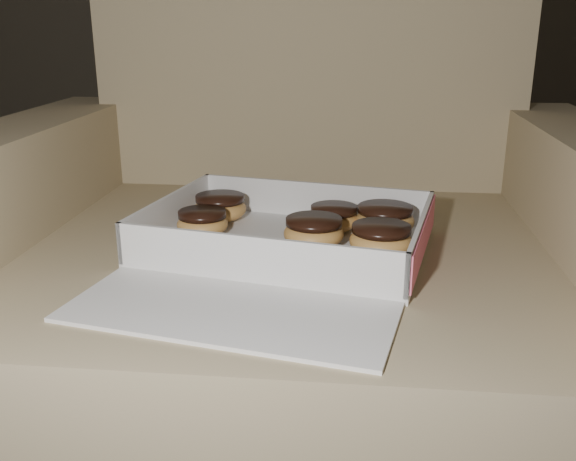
% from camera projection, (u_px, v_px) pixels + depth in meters
% --- Properties ---
extents(armchair, '(1.00, 0.84, 1.04)m').
position_uv_depth(armchair, '(294.00, 305.00, 1.05)').
color(armchair, '#90835B').
rests_on(armchair, floor).
extents(bakery_box, '(0.45, 0.50, 0.06)m').
position_uv_depth(bakery_box, '(281.00, 250.00, 0.87)').
color(bakery_box, silver).
rests_on(bakery_box, armchair).
extents(donut_a, '(0.08, 0.08, 0.04)m').
position_uv_depth(donut_a, '(220.00, 207.00, 1.00)').
color(donut_a, '#DB984C').
rests_on(donut_a, bakery_box).
extents(donut_b, '(0.09, 0.09, 0.04)m').
position_uv_depth(donut_b, '(385.00, 219.00, 0.94)').
color(donut_b, '#DB984C').
rests_on(donut_b, bakery_box).
extents(donut_c, '(0.07, 0.07, 0.04)m').
position_uv_depth(donut_c, '(334.00, 217.00, 0.96)').
color(donut_c, '#DB984C').
rests_on(donut_c, bakery_box).
extents(donut_d, '(0.07, 0.07, 0.04)m').
position_uv_depth(donut_d, '(202.00, 222.00, 0.94)').
color(donut_d, '#DB984C').
rests_on(donut_d, bakery_box).
extents(donut_e, '(0.08, 0.08, 0.04)m').
position_uv_depth(donut_e, '(314.00, 232.00, 0.89)').
color(donut_e, '#DB984C').
rests_on(donut_e, bakery_box).
extents(donut_f, '(0.08, 0.08, 0.04)m').
position_uv_depth(donut_f, '(381.00, 239.00, 0.86)').
color(donut_f, '#DB984C').
rests_on(donut_f, bakery_box).
extents(crumb_a, '(0.01, 0.01, 0.00)m').
position_uv_depth(crumb_a, '(244.00, 266.00, 0.82)').
color(crumb_a, black).
rests_on(crumb_a, bakery_box).
extents(crumb_b, '(0.01, 0.01, 0.00)m').
position_uv_depth(crumb_b, '(355.00, 266.00, 0.82)').
color(crumb_b, black).
rests_on(crumb_b, bakery_box).
extents(crumb_c, '(0.01, 0.01, 0.00)m').
position_uv_depth(crumb_c, '(261.00, 268.00, 0.81)').
color(crumb_c, black).
rests_on(crumb_c, bakery_box).
extents(crumb_d, '(0.01, 0.01, 0.00)m').
position_uv_depth(crumb_d, '(268.00, 247.00, 0.89)').
color(crumb_d, black).
rests_on(crumb_d, bakery_box).
extents(crumb_e, '(0.01, 0.01, 0.00)m').
position_uv_depth(crumb_e, '(361.00, 255.00, 0.86)').
color(crumb_e, black).
rests_on(crumb_e, bakery_box).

